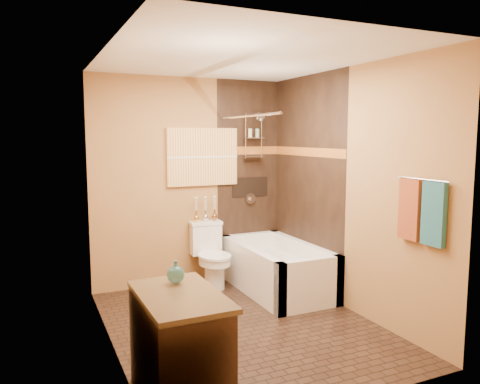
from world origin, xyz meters
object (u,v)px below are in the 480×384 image
toilet (211,255)px  vanity (179,348)px  bathtub (277,272)px  sunset_painting (203,157)px

toilet → vanity: 2.47m
bathtub → toilet: toilet is taller
bathtub → toilet: size_ratio=1.96×
toilet → vanity: size_ratio=0.89×
sunset_painting → bathtub: 1.65m
sunset_painting → toilet: sunset_painting is taller
sunset_painting → toilet: 1.19m
sunset_painting → toilet: size_ratio=1.17×
sunset_painting → vanity: (-1.08, -2.48, -1.17)m
bathtub → vanity: 2.46m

